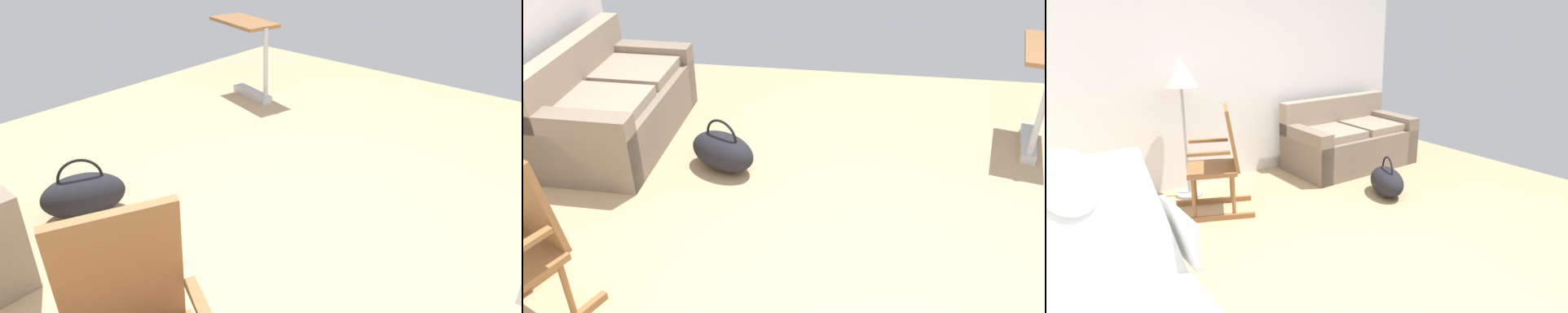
{
  "view_description": "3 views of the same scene",
  "coord_description": "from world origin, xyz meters",
  "views": [
    {
      "loc": [
        -1.48,
        2.3,
        1.87
      ],
      "look_at": [
        -0.08,
        0.68,
        0.73
      ],
      "focal_mm": 31.82,
      "sensor_mm": 36.0,
      "label": 1
    },
    {
      "loc": [
        -2.24,
        0.1,
        2.33
      ],
      "look_at": [
        0.18,
        0.44,
        0.79
      ],
      "focal_mm": 36.4,
      "sensor_mm": 36.0,
      "label": 2
    },
    {
      "loc": [
        -2.24,
        -2.1,
        1.87
      ],
      "look_at": [
        -0.24,
        0.59,
        0.82
      ],
      "focal_mm": 31.24,
      "sensor_mm": 36.0,
      "label": 3
    }
  ],
  "objects": [
    {
      "name": "ground_plane",
      "position": [
        0.0,
        0.0,
        0.0
      ],
      "size": [
        6.51,
        6.51,
        0.0
      ],
      "primitive_type": "plane",
      "color": "tan"
    },
    {
      "name": "overbed_table",
      "position": [
        1.92,
        -1.43,
        0.53
      ],
      "size": [
        0.88,
        0.57,
        0.84
      ],
      "color": "#B2B5BA",
      "rests_on": "ground"
    },
    {
      "name": "duffel_bag",
      "position": [
        1.19,
        1.07,
        0.15
      ],
      "size": [
        0.53,
        0.64,
        0.43
      ],
      "color": "black",
      "rests_on": "ground"
    }
  ]
}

